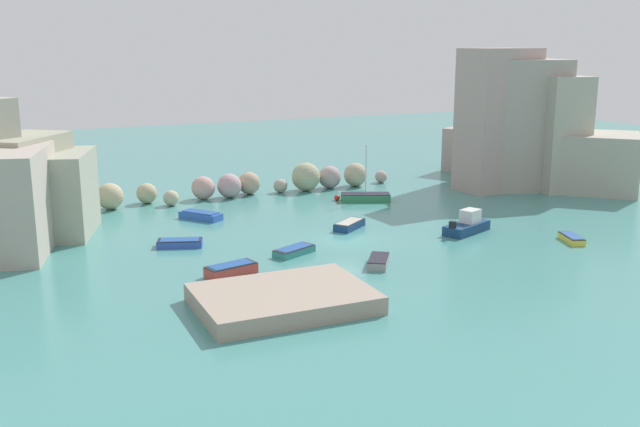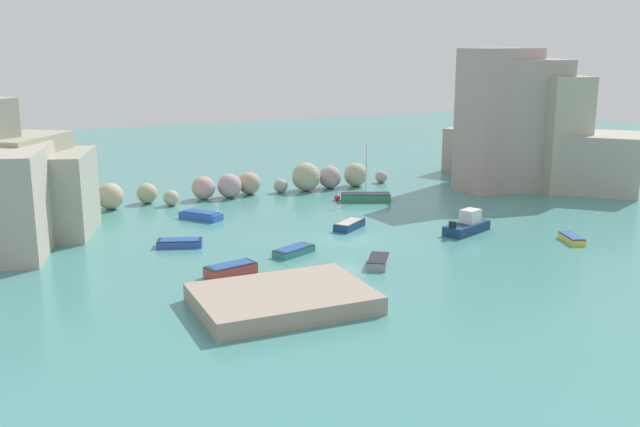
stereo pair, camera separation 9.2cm
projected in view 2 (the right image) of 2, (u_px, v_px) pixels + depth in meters
cove_water at (346, 240)px, 53.44m from camera, size 160.00×160.00×0.00m
cliff_headland_right at (529, 136)px, 72.25m from camera, size 17.41×22.83×13.51m
rock_breakwater at (251, 184)px, 68.53m from camera, size 31.25×3.55×2.75m
stone_dock at (283, 299)px, 39.76m from camera, size 9.43×6.83×0.98m
channel_buoy at (337, 198)px, 66.51m from camera, size 0.53×0.53×0.53m
moored_boat_0 at (467, 225)px, 55.31m from camera, size 4.52×3.08×1.73m
moored_boat_1 at (349, 225)px, 56.52m from camera, size 3.25×2.86×0.60m
moored_boat_2 at (366, 197)px, 66.20m from camera, size 4.67×3.21×5.17m
moored_boat_3 at (294, 251)px, 49.67m from camera, size 3.29×2.39×0.52m
moored_boat_4 at (231, 269)px, 45.28m from camera, size 3.40×1.99×0.70m
moored_boat_5 at (378, 261)px, 47.19m from camera, size 2.54×2.90×0.57m
moored_boat_6 at (180, 243)px, 51.60m from camera, size 3.40×2.29×0.53m
moored_boat_7 at (201, 215)px, 59.51m from camera, size 3.17×3.66×0.65m
moored_boat_8 at (572, 238)px, 52.76m from camera, size 1.81×2.77×0.50m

